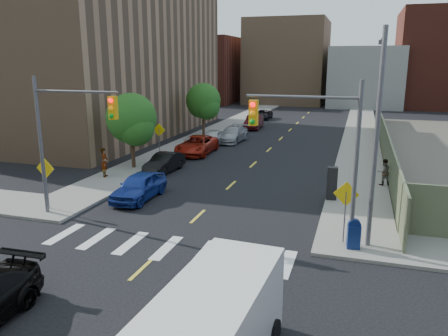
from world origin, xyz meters
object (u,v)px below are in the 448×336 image
Objects in this scene: parked_car_white at (213,138)px; pedestrian_west at (105,162)px; pedestrian_east at (384,172)px; parked_car_silver at (232,134)px; payphone at (332,183)px; cargo_van at (216,328)px; mailbox at (354,234)px; parked_car_blue at (139,186)px; parked_car_red at (197,145)px; parked_car_maroon at (254,122)px; parked_car_grey at (263,115)px; parked_car_black at (164,163)px.

parked_car_white is 2.14× the size of pedestrian_west.
parked_car_silver is at bearing -64.54° from pedestrian_east.
payphone reaches higher than pedestrian_east.
mailbox is (3.11, 8.69, -0.58)m from cargo_van.
payphone is 1.12× the size of pedestrian_east.
parked_car_blue is 1.06× the size of parked_car_white.
parked_car_red is 1.17× the size of parked_car_maroon.
parked_car_grey is 50.08m from cargo_van.
parked_car_red is 1.08× the size of parked_car_silver.
payphone is (10.50, 2.76, 0.32)m from parked_car_blue.
cargo_van is 3.08× the size of payphone.
parked_car_red is at bearing -91.04° from parked_car_grey.
mailbox is (11.82, -22.77, 0.03)m from parked_car_silver.
pedestrian_west is (-3.00, -13.61, 0.41)m from parked_car_white.
parked_car_maroon reaches higher than mailbox.
parked_car_silver reaches higher than mailbox.
pedestrian_west is 18.01m from pedestrian_east.
cargo_van is at bearing -78.97° from parked_car_grey.
parked_car_maroon is at bearing 94.45° from parked_car_silver.
payphone is at bearing -12.95° from parked_car_black.
parked_car_black is 3.20× the size of mailbox.
cargo_van reaches higher than pedestrian_west.
parked_car_red is 2.96× the size of payphone.
parked_car_red is at bearing -97.09° from parked_car_silver.
mailbox is (11.82, -31.71, -0.01)m from parked_car_maroon.
mailbox is at bearing -84.90° from payphone.
parked_car_blue reaches higher than parked_car_white.
pedestrian_east reaches higher than parked_car_white.
payphone is (11.80, -14.16, 0.37)m from parked_car_white.
parked_car_silver is at bearing 116.40° from payphone.
parked_car_white is (0.00, 10.72, 0.04)m from parked_car_black.
pedestrian_west is (-3.45, -33.43, 0.51)m from parked_car_grey.
mailbox is at bearing 59.59° from pedestrian_east.
cargo_van reaches higher than parked_car_blue.
pedestrian_east is (13.39, 6.70, 0.22)m from parked_car_blue.
pedestrian_west reaches higher than pedestrian_east.
pedestrian_east is (1.57, 10.42, 0.21)m from mailbox.
payphone is (11.80, -9.93, 0.31)m from parked_car_red.
parked_car_silver reaches higher than parked_car_white.
pedestrian_west is (-4.30, 3.31, 0.37)m from parked_car_blue.
cargo_van is 3.45× the size of pedestrian_east.
pedestrian_east is (13.39, -12.35, 0.23)m from parked_car_silver.
cargo_van is (8.71, -31.46, 0.60)m from parked_car_silver.
parked_car_red is at bearing -89.64° from parked_car_white.
parked_car_black is at bearing -89.64° from parked_car_white.
pedestrian_west is (-13.01, 15.72, -0.22)m from cargo_van.
parked_car_silver is at bearing -93.55° from parked_car_maroon.
parked_car_silver is 32.65m from cargo_van.
pedestrian_west reaches higher than parked_car_blue.
parked_car_grey is at bearing 104.27° from cargo_van.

